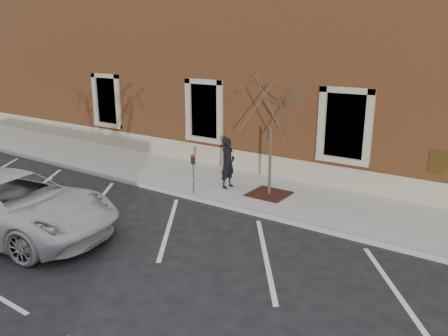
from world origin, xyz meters
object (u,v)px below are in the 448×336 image
Objects in this scene: parking_meter at (193,167)px; white_truck at (12,205)px; man at (228,163)px; sapling at (272,108)px.

white_truck reaches higher than parking_meter.
white_truck is (-2.27, -5.12, -0.26)m from parking_meter.
man is at bearing -35.78° from white_truck.
man is 0.30× the size of white_truck.
sapling is (1.59, 0.16, 2.04)m from man.
parking_meter is at bearing -147.26° from sapling.
parking_meter is 0.23× the size of white_truck.
sapling is at bearing -45.87° from white_truck.
sapling is at bearing 51.53° from parking_meter.
parking_meter is (-0.58, -1.24, 0.06)m from man.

